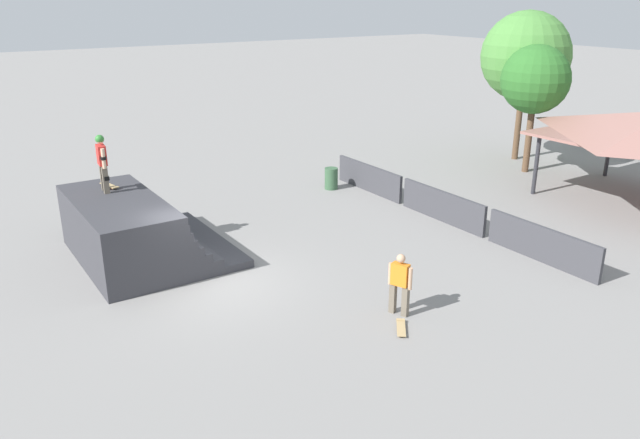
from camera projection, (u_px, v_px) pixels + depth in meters
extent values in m
plane|color=gray|center=(209.00, 284.00, 16.72)|extent=(160.00, 160.00, 0.00)
cube|color=#38383D|center=(154.00, 251.00, 18.57)|extent=(4.94, 4.10, 0.23)
cube|color=#38383D|center=(139.00, 247.00, 18.26)|extent=(4.94, 3.19, 0.23)
cube|color=#38383D|center=(132.00, 240.00, 18.09)|extent=(4.94, 2.86, 0.23)
cube|color=#38383D|center=(128.00, 234.00, 17.95)|extent=(4.94, 2.64, 0.23)
cube|color=#38383D|center=(124.00, 227.00, 17.83)|extent=(4.94, 2.48, 0.23)
cube|color=#38383D|center=(121.00, 219.00, 17.72)|extent=(4.94, 2.36, 0.23)
cube|color=#38383D|center=(119.00, 212.00, 17.62)|extent=(4.94, 2.29, 0.23)
cube|color=#38383D|center=(117.00, 204.00, 17.53)|extent=(4.94, 2.24, 0.23)
cylinder|color=silver|center=(155.00, 195.00, 18.08)|extent=(4.84, 0.07, 0.07)
cube|color=#6B6051|center=(106.00, 180.00, 17.97)|extent=(0.17, 0.17, 0.81)
cube|color=black|center=(106.00, 178.00, 17.96)|extent=(0.20, 0.15, 0.12)
cube|color=#6B6051|center=(103.00, 177.00, 18.26)|extent=(0.17, 0.17, 0.81)
cube|color=black|center=(104.00, 175.00, 18.26)|extent=(0.20, 0.15, 0.12)
cube|color=red|center=(101.00, 155.00, 17.88)|extent=(0.46, 0.26, 0.58)
cylinder|color=beige|center=(103.00, 159.00, 17.67)|extent=(0.12, 0.12, 0.58)
cylinder|color=black|center=(103.00, 158.00, 17.66)|extent=(0.18, 0.18, 0.08)
cylinder|color=beige|center=(100.00, 154.00, 18.12)|extent=(0.12, 0.12, 0.58)
cylinder|color=black|center=(100.00, 154.00, 18.12)|extent=(0.18, 0.18, 0.08)
sphere|color=beige|center=(100.00, 140.00, 17.73)|extent=(0.22, 0.22, 0.22)
sphere|color=#337F33|center=(100.00, 139.00, 17.72)|extent=(0.25, 0.25, 0.25)
cylinder|color=red|center=(116.00, 188.00, 18.54)|extent=(0.06, 0.04, 0.05)
cylinder|color=red|center=(111.00, 189.00, 18.45)|extent=(0.06, 0.04, 0.05)
cylinder|color=red|center=(107.00, 184.00, 18.88)|extent=(0.06, 0.04, 0.05)
cylinder|color=red|center=(103.00, 185.00, 18.79)|extent=(0.06, 0.04, 0.05)
cube|color=tan|center=(109.00, 185.00, 18.65)|extent=(0.85, 0.37, 0.02)
cube|color=tan|center=(115.00, 187.00, 18.40)|extent=(0.14, 0.22, 0.02)
cube|color=#6B6051|center=(393.00, 298.00, 15.12)|extent=(0.19, 0.19, 0.78)
cube|color=#6B6051|center=(405.00, 301.00, 14.94)|extent=(0.19, 0.19, 0.78)
cube|color=orange|center=(400.00, 274.00, 14.80)|extent=(0.47, 0.35, 0.55)
cylinder|color=tan|center=(390.00, 274.00, 14.95)|extent=(0.14, 0.14, 0.55)
cylinder|color=tan|center=(410.00, 279.00, 14.68)|extent=(0.14, 0.14, 0.55)
sphere|color=tan|center=(401.00, 258.00, 14.66)|extent=(0.21, 0.21, 0.21)
cylinder|color=blue|center=(398.00, 324.00, 14.64)|extent=(0.06, 0.06, 0.05)
cylinder|color=blue|center=(404.00, 324.00, 14.63)|extent=(0.06, 0.06, 0.05)
cylinder|color=blue|center=(398.00, 334.00, 14.19)|extent=(0.06, 0.06, 0.05)
cylinder|color=blue|center=(404.00, 335.00, 14.18)|extent=(0.06, 0.06, 0.05)
cube|color=tan|center=(401.00, 328.00, 14.40)|extent=(0.73, 0.64, 0.02)
cube|color=tan|center=(401.00, 320.00, 14.72)|extent=(0.20, 0.21, 0.02)
cube|color=#3D3D42|center=(369.00, 178.00, 24.41)|extent=(3.85, 0.12, 1.05)
cube|color=#3D3D42|center=(442.00, 206.00, 21.19)|extent=(3.85, 0.12, 1.05)
cube|color=#3D3D42|center=(542.00, 244.00, 17.98)|extent=(3.85, 0.12, 1.05)
cylinder|color=#2D2D33|center=(536.00, 165.00, 23.86)|extent=(0.16, 0.16, 2.31)
cylinder|color=#2D2D33|center=(609.00, 149.00, 26.27)|extent=(0.16, 0.16, 2.31)
cylinder|color=brown|center=(518.00, 124.00, 28.82)|extent=(0.28, 0.28, 3.29)
sphere|color=#4C893D|center=(526.00, 56.00, 27.77)|extent=(3.95, 3.95, 3.95)
cylinder|color=brown|center=(529.00, 138.00, 26.79)|extent=(0.28, 0.28, 2.94)
sphere|color=#2D6B28|center=(535.00, 79.00, 25.94)|extent=(2.86, 2.86, 2.86)
cylinder|color=#385B3D|center=(331.00, 178.00, 24.73)|extent=(0.52, 0.52, 0.85)
cube|color=#A8AAAF|center=(625.00, 140.00, 31.03)|extent=(4.58, 1.81, 0.62)
cube|color=#283342|center=(625.00, 129.00, 30.93)|extent=(2.15, 1.46, 0.46)
cube|color=#A8AAAF|center=(625.00, 124.00, 30.85)|extent=(2.05, 1.42, 0.04)
cylinder|color=black|center=(607.00, 136.00, 32.54)|extent=(0.65, 0.23, 0.64)
cylinder|color=black|center=(591.00, 140.00, 31.73)|extent=(0.65, 0.23, 0.64)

